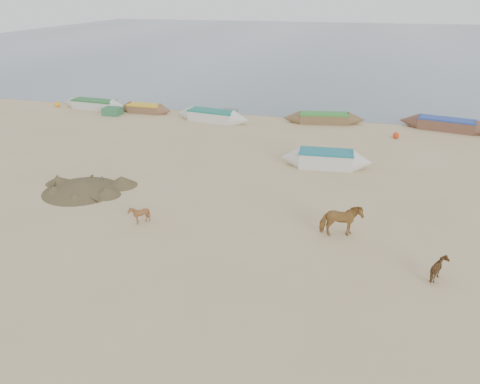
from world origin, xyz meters
name	(u,v)px	position (x,y,z in m)	size (l,w,h in m)	color
ground	(214,254)	(0.00, 0.00, 0.00)	(140.00, 140.00, 0.00)	tan
sea	(342,42)	(0.00, 82.00, 0.01)	(160.00, 160.00, 0.00)	slate
cow_adult	(341,221)	(4.72, 2.77, 0.72)	(0.78, 1.72, 1.45)	olive
calf_front	(139,214)	(-4.05, 1.66, 0.44)	(0.71, 0.80, 0.88)	brown
calf_right	(440,270)	(8.40, 0.33, 0.43)	(0.86, 0.73, 0.86)	brown
near_canoe	(326,159)	(3.34, 11.09, 0.50)	(5.32, 1.41, 1.00)	beige
debris_pile	(81,186)	(-8.65, 4.25, 0.27)	(3.95, 3.95, 0.54)	brown
waterline_canoes	(283,117)	(-0.88, 20.46, 0.41)	(40.58, 4.51, 0.90)	beige
beach_clutter	(356,126)	(4.82, 19.56, 0.30)	(45.87, 3.70, 0.64)	#2E6741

